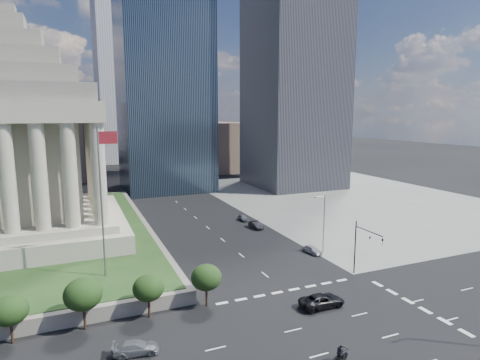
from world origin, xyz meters
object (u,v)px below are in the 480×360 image
war_memorial (14,126)px  motorcycle_trail (340,354)px  parked_sedan_mid (256,225)px  street_lamp_north (323,220)px  parked_sedan_near (312,250)px  traffic_signal_ne (364,243)px  parked_sedan_far (243,218)px  pickup_truck (322,301)px  flagpole (102,194)px  suv_grey (136,348)px

war_memorial → motorcycle_trail: 62.18m
war_memorial → parked_sedan_mid: (43.00, -5.38, -20.68)m
street_lamp_north → parked_sedan_near: (-1.83, 0.23, -5.01)m
war_memorial → street_lamp_north: size_ratio=3.90×
traffic_signal_ne → motorcycle_trail: bearing=-134.8°
war_memorial → parked_sedan_far: size_ratio=10.63×
war_memorial → pickup_truck: size_ratio=6.83×
war_memorial → street_lamp_north: (47.33, -23.00, -15.74)m
traffic_signal_ne → street_lamp_north: street_lamp_north is taller
flagpole → motorcycle_trail: bearing=-53.6°
pickup_truck → motorcycle_trail: 11.25m
flagpole → parked_sedan_mid: 38.09m
parked_sedan_near → traffic_signal_ne: bearing=-94.1°
traffic_signal_ne → parked_sedan_far: bearing=95.6°
flagpole → parked_sedan_mid: flagpole is taller
flagpole → suv_grey: flagpole is taller
flagpole → parked_sedan_near: size_ratio=5.25×
pickup_truck → traffic_signal_ne: bearing=-62.6°
pickup_truck → parked_sedan_mid: pickup_truck is taller
street_lamp_north → pickup_truck: size_ratio=1.75×
traffic_signal_ne → street_lamp_north: 11.34m
parked_sedan_mid → parked_sedan_far: size_ratio=1.19×
pickup_truck → parked_sedan_mid: bearing=-11.0°
suv_grey → parked_sedan_near: (32.03, 18.04, -0.02)m
war_memorial → motorcycle_trail: bearing=-58.0°
flagpole → pickup_truck: flagpole is taller
traffic_signal_ne → parked_sedan_near: traffic_signal_ne is taller
parked_sedan_far → motorcycle_trail: 52.38m
flagpole → street_lamp_north: size_ratio=2.00×
parked_sedan_mid → flagpole: bearing=-149.0°
flagpole → parked_sedan_far: size_ratio=5.45×
traffic_signal_ne → suv_grey: (-33.03, -6.50, -4.58)m
motorcycle_trail → suv_grey: bearing=135.9°
parked_sedan_near → parked_sedan_mid: 17.56m
war_memorial → suv_grey: war_memorial is taller
pickup_truck → parked_sedan_near: bearing=-28.9°
flagpole → pickup_truck: 31.05m
flagpole → parked_sedan_far: (30.83, 25.26, -12.49)m
street_lamp_north → parked_sedan_near: street_lamp_north is taller
street_lamp_north → motorcycle_trail: 31.64m
pickup_truck → suv_grey: 22.57m
street_lamp_north → motorcycle_trail: bearing=-121.2°
parked_sedan_far → motorcycle_trail: bearing=-99.3°
street_lamp_north → parked_sedan_mid: street_lamp_north is taller
war_memorial → traffic_signal_ne: bearing=-36.4°
pickup_truck → parked_sedan_near: size_ratio=1.50×
flagpole → street_lamp_north: 35.95m
traffic_signal_ne → parked_sedan_far: traffic_signal_ne is taller
pickup_truck → parked_sedan_far: size_ratio=1.56×
traffic_signal_ne → suv_grey: 33.98m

